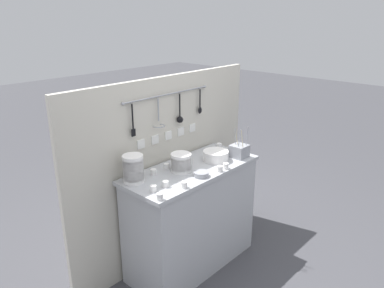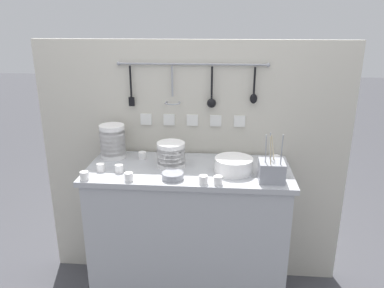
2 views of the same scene
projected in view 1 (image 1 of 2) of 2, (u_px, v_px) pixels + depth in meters
ground_plane at (192, 262)px, 3.30m from camera, size 20.00×20.00×0.00m
counter at (192, 217)px, 3.15m from camera, size 1.17×0.51×0.91m
back_wall at (167, 169)px, 3.21m from camera, size 1.97×0.11×1.61m
bowl_stack_short_front at (133, 169)px, 2.72m from camera, size 0.15×0.15×0.21m
bowl_stack_tall_left at (181, 162)px, 2.91m from camera, size 0.16×0.16×0.15m
plate_stack at (216, 156)px, 3.14m from camera, size 0.21×0.21×0.08m
steel_mixing_bowl at (201, 174)px, 2.84m from camera, size 0.12×0.12×0.04m
cutlery_caddy at (239, 151)px, 3.21m from camera, size 0.13×0.13×0.27m
cup_back_left at (153, 188)px, 2.59m from camera, size 0.05×0.05×0.04m
cup_centre at (226, 166)px, 2.98m from camera, size 0.05×0.05×0.04m
cup_back_right at (220, 169)px, 2.92m from camera, size 0.05×0.05×0.04m
cup_edge_near at (160, 197)px, 2.48m from camera, size 0.05×0.05×0.04m
cup_by_caddy at (219, 146)px, 3.43m from camera, size 0.05×0.05×0.04m
cup_front_left at (167, 166)px, 2.97m from camera, size 0.05×0.05×0.04m
cup_front_right at (184, 185)px, 2.65m from camera, size 0.05×0.05×0.04m
cup_edge_far at (165, 184)px, 2.66m from camera, size 0.05×0.05×0.04m
cup_mid_row at (153, 172)px, 2.86m from camera, size 0.05×0.05×0.04m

